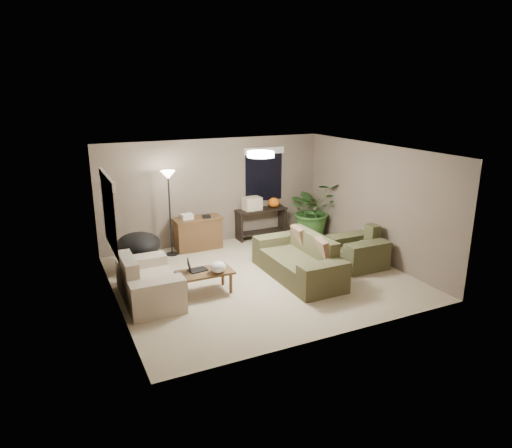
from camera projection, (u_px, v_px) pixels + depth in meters
name	position (u px, v px, depth m)	size (l,w,h in m)	color
room_shell	(260.00, 217.00, 8.71)	(5.50, 5.50, 5.50)	#BBAB8B
main_sofa	(299.00, 263.00, 9.02)	(0.95, 2.20, 0.85)	#47442A
throw_pillows	(311.00, 244.00, 9.02)	(0.32, 1.38, 0.47)	#8C7251
loveseat	(148.00, 284.00, 8.00)	(0.90, 1.60, 0.85)	beige
armchair	(358.00, 252.00, 9.58)	(0.95, 1.00, 0.85)	#494A2C
coffee_table	(205.00, 275.00, 8.27)	(1.00, 0.55, 0.42)	brown
laptop	(194.00, 268.00, 8.25)	(0.41, 0.28, 0.24)	black
plastic_bag	(218.00, 267.00, 8.17)	(0.29, 0.26, 0.20)	white
desk	(198.00, 233.00, 10.59)	(1.10, 0.50, 0.75)	brown
desk_papers	(191.00, 217.00, 10.40)	(0.69, 0.29, 0.12)	silver
console_table	(261.00, 221.00, 11.37)	(1.30, 0.40, 0.75)	black
pumpkin	(274.00, 202.00, 11.39)	(0.30, 0.30, 0.24)	orange
cardboard_box	(252.00, 204.00, 11.14)	(0.42, 0.32, 0.32)	beige
papasan_chair	(139.00, 249.00, 9.29)	(0.98, 0.98, 0.80)	black
floor_lamp	(169.00, 185.00, 9.87)	(0.32, 0.32, 1.91)	black
ceiling_fixture	(261.00, 154.00, 8.37)	(0.50, 0.50, 0.10)	white
houseplant	(313.00, 215.00, 11.44)	(1.28, 1.42, 1.11)	#2D5923
cat_scratching_post	(360.00, 251.00, 9.90)	(0.32, 0.32, 0.50)	tan
window_left	(108.00, 200.00, 7.69)	(0.05, 1.56, 1.33)	black
window_back	(264.00, 165.00, 11.24)	(1.06, 0.05, 1.33)	black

